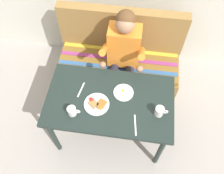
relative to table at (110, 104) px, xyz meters
The scene contains 10 objects.
ground_plane 0.65m from the table, ahead, with size 8.00×8.00×0.00m, color #A19A94.
table is the anchor object (origin of this frame).
couch 0.83m from the table, 90.00° to the left, with size 1.44×0.56×1.00m.
person 0.60m from the table, 84.31° to the left, with size 0.45×0.61×1.21m.
plate_breakfast 0.16m from the table, 148.23° to the right, with size 0.24×0.24×0.05m.
plate_eggs 0.18m from the table, 38.01° to the left, with size 0.19×0.19×0.04m.
coffee_mug 0.49m from the table, 10.17° to the right, with size 0.12×0.08×0.10m.
coffee_mug_second 0.38m from the table, 149.21° to the right, with size 0.12×0.08×0.09m.
fork 0.31m from the table, 166.44° to the left, with size 0.01×0.17×0.01m, color silver.
knife 0.35m from the table, 40.63° to the right, with size 0.01×0.20×0.01m, color silver.
Camera 1 is at (0.18, -1.13, 2.73)m, focal length 39.42 mm.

